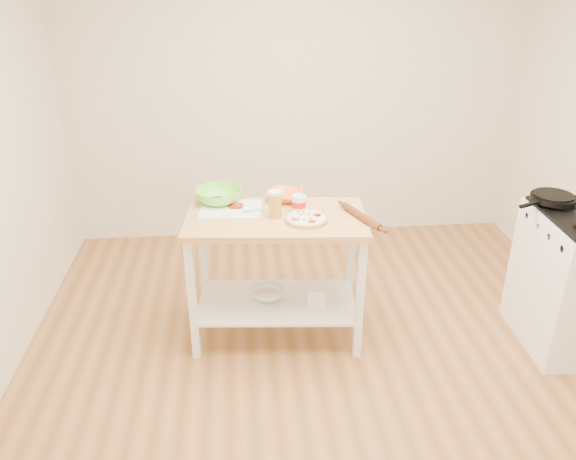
{
  "coord_description": "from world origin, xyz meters",
  "views": [
    {
      "loc": [
        -0.52,
        -2.65,
        2.37
      ],
      "look_at": [
        -0.23,
        0.55,
        0.83
      ],
      "focal_mm": 35.0,
      "sensor_mm": 36.0,
      "label": 1
    }
  ],
  "objects_px": {
    "orange_bowl": "(284,196)",
    "yogurt_tub": "(299,203)",
    "green_bowl": "(219,196)",
    "beer_pint": "(275,204)",
    "skillet": "(552,198)",
    "shelf_glass_bowl": "(268,294)",
    "cutting_board": "(230,209)",
    "shelf_bin": "(316,295)",
    "prep_island": "(276,251)",
    "spatula": "(254,210)",
    "rolling_pin": "(361,217)",
    "pizza": "(306,219)",
    "knife": "(221,198)"
  },
  "relations": [
    {
      "from": "skillet",
      "to": "rolling_pin",
      "type": "xyz_separation_m",
      "value": [
        -1.28,
        -0.06,
        -0.05
      ]
    },
    {
      "from": "beer_pint",
      "to": "knife",
      "type": "bearing_deg",
      "value": 138.58
    },
    {
      "from": "skillet",
      "to": "green_bowl",
      "type": "bearing_deg",
      "value": 148.38
    },
    {
      "from": "skillet",
      "to": "shelf_glass_bowl",
      "type": "relative_size",
      "value": 1.91
    },
    {
      "from": "skillet",
      "to": "rolling_pin",
      "type": "distance_m",
      "value": 1.28
    },
    {
      "from": "beer_pint",
      "to": "yogurt_tub",
      "type": "xyz_separation_m",
      "value": [
        0.16,
        0.07,
        -0.03
      ]
    },
    {
      "from": "yogurt_tub",
      "to": "pizza",
      "type": "bearing_deg",
      "value": -78.84
    },
    {
      "from": "knife",
      "to": "shelf_glass_bowl",
      "type": "bearing_deg",
      "value": -48.59
    },
    {
      "from": "shelf_glass_bowl",
      "to": "pizza",
      "type": "bearing_deg",
      "value": -29.45
    },
    {
      "from": "prep_island",
      "to": "rolling_pin",
      "type": "distance_m",
      "value": 0.61
    },
    {
      "from": "orange_bowl",
      "to": "shelf_glass_bowl",
      "type": "distance_m",
      "value": 0.69
    },
    {
      "from": "orange_bowl",
      "to": "rolling_pin",
      "type": "xyz_separation_m",
      "value": [
        0.45,
        -0.37,
        -0.01
      ]
    },
    {
      "from": "prep_island",
      "to": "spatula",
      "type": "bearing_deg",
      "value": 156.02
    },
    {
      "from": "cutting_board",
      "to": "green_bowl",
      "type": "xyz_separation_m",
      "value": [
        -0.07,
        0.13,
        0.04
      ]
    },
    {
      "from": "knife",
      "to": "cutting_board",
      "type": "bearing_deg",
      "value": -77.01
    },
    {
      "from": "spatula",
      "to": "green_bowl",
      "type": "distance_m",
      "value": 0.29
    },
    {
      "from": "pizza",
      "to": "rolling_pin",
      "type": "bearing_deg",
      "value": -2.34
    },
    {
      "from": "shelf_glass_bowl",
      "to": "green_bowl",
      "type": "bearing_deg",
      "value": 145.34
    },
    {
      "from": "skillet",
      "to": "green_bowl",
      "type": "relative_size",
      "value": 1.39
    },
    {
      "from": "spatula",
      "to": "rolling_pin",
      "type": "xyz_separation_m",
      "value": [
        0.67,
        -0.17,
        0.01
      ]
    },
    {
      "from": "pizza",
      "to": "shelf_bin",
      "type": "xyz_separation_m",
      "value": [
        0.08,
        0.04,
        -0.59
      ]
    },
    {
      "from": "shelf_glass_bowl",
      "to": "shelf_bin",
      "type": "bearing_deg",
      "value": -16.2
    },
    {
      "from": "orange_bowl",
      "to": "yogurt_tub",
      "type": "height_order",
      "value": "yogurt_tub"
    },
    {
      "from": "knife",
      "to": "green_bowl",
      "type": "height_order",
      "value": "green_bowl"
    },
    {
      "from": "pizza",
      "to": "rolling_pin",
      "type": "distance_m",
      "value": 0.35
    },
    {
      "from": "knife",
      "to": "rolling_pin",
      "type": "relative_size",
      "value": 0.68
    },
    {
      "from": "prep_island",
      "to": "pizza",
      "type": "distance_m",
      "value": 0.34
    },
    {
      "from": "beer_pint",
      "to": "shelf_bin",
      "type": "height_order",
      "value": "beer_pint"
    },
    {
      "from": "knife",
      "to": "shelf_bin",
      "type": "xyz_separation_m",
      "value": [
        0.62,
        -0.35,
        -0.59
      ]
    },
    {
      "from": "cutting_board",
      "to": "shelf_bin",
      "type": "relative_size",
      "value": 3.35
    },
    {
      "from": "pizza",
      "to": "shelf_glass_bowl",
      "type": "xyz_separation_m",
      "value": [
        -0.24,
        0.14,
        -0.62
      ]
    },
    {
      "from": "skillet",
      "to": "spatula",
      "type": "height_order",
      "value": "skillet"
    },
    {
      "from": "prep_island",
      "to": "beer_pint",
      "type": "bearing_deg",
      "value": -111.13
    },
    {
      "from": "shelf_glass_bowl",
      "to": "shelf_bin",
      "type": "distance_m",
      "value": 0.34
    },
    {
      "from": "orange_bowl",
      "to": "shelf_glass_bowl",
      "type": "relative_size",
      "value": 1.07
    },
    {
      "from": "cutting_board",
      "to": "beer_pint",
      "type": "xyz_separation_m",
      "value": [
        0.29,
        -0.14,
        0.08
      ]
    },
    {
      "from": "skillet",
      "to": "orange_bowl",
      "type": "xyz_separation_m",
      "value": [
        -1.73,
        0.31,
        -0.05
      ]
    },
    {
      "from": "green_bowl",
      "to": "beer_pint",
      "type": "relative_size",
      "value": 1.77
    },
    {
      "from": "prep_island",
      "to": "shelf_bin",
      "type": "xyz_separation_m",
      "value": [
        0.27,
        -0.06,
        -0.33
      ]
    },
    {
      "from": "yogurt_tub",
      "to": "orange_bowl",
      "type": "bearing_deg",
      "value": 110.09
    },
    {
      "from": "cutting_board",
      "to": "orange_bowl",
      "type": "relative_size",
      "value": 1.73
    },
    {
      "from": "prep_island",
      "to": "pizza",
      "type": "relative_size",
      "value": 4.48
    },
    {
      "from": "cutting_board",
      "to": "orange_bowl",
      "type": "bearing_deg",
      "value": 24.24
    },
    {
      "from": "skillet",
      "to": "shelf_bin",
      "type": "xyz_separation_m",
      "value": [
        -1.54,
        -0.0,
        -0.65
      ]
    },
    {
      "from": "knife",
      "to": "rolling_pin",
      "type": "xyz_separation_m",
      "value": [
        0.89,
        -0.41,
        0.01
      ]
    },
    {
      "from": "orange_bowl",
      "to": "rolling_pin",
      "type": "distance_m",
      "value": 0.59
    },
    {
      "from": "prep_island",
      "to": "green_bowl",
      "type": "height_order",
      "value": "green_bowl"
    },
    {
      "from": "spatula",
      "to": "rolling_pin",
      "type": "bearing_deg",
      "value": -13.44
    },
    {
      "from": "rolling_pin",
      "to": "yogurt_tub",
      "type": "bearing_deg",
      "value": 156.36
    },
    {
      "from": "rolling_pin",
      "to": "shelf_glass_bowl",
      "type": "bearing_deg",
      "value": 165.69
    }
  ]
}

